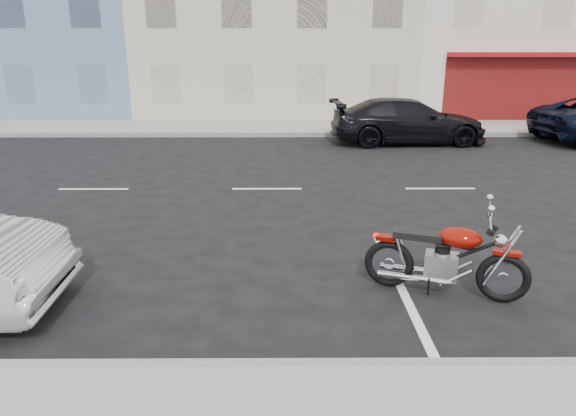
{
  "coord_description": "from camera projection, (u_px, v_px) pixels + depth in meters",
  "views": [
    {
      "loc": [
        -1.58,
        -11.4,
        3.17
      ],
      "look_at": [
        -1.54,
        -3.97,
        0.8
      ],
      "focal_mm": 32.0,
      "sensor_mm": 36.0,
      "label": 1
    }
  ],
  "objects": [
    {
      "name": "ground",
      "position": [
        354.0,
        189.0,
        11.83
      ],
      "size": [
        120.0,
        120.0,
        0.0
      ],
      "primitive_type": "plane",
      "color": "black",
      "rests_on": "ground"
    },
    {
      "name": "sidewalk_far",
      "position": [
        198.0,
        128.0,
        20.07
      ],
      "size": [
        80.0,
        3.4,
        0.15
      ],
      "primitive_type": "cube",
      "color": "gray",
      "rests_on": "ground"
    },
    {
      "name": "curb_far",
      "position": [
        190.0,
        135.0,
        18.45
      ],
      "size": [
        80.0,
        0.12,
        0.16
      ],
      "primitive_type": "cube",
      "color": "gray",
      "rests_on": "ground"
    },
    {
      "name": "motorcycle",
      "position": [
        507.0,
        268.0,
        6.47
      ],
      "size": [
        2.03,
        0.94,
        1.06
      ],
      "rotation": [
        0.0,
        0.0,
        -0.33
      ],
      "color": "black",
      "rests_on": "ground"
    },
    {
      "name": "car_far",
      "position": [
        408.0,
        121.0,
        17.11
      ],
      "size": [
        5.21,
        2.3,
        1.49
      ],
      "primitive_type": "imported",
      "rotation": [
        0.0,
        0.0,
        1.61
      ],
      "color": "black",
      "rests_on": "ground"
    }
  ]
}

